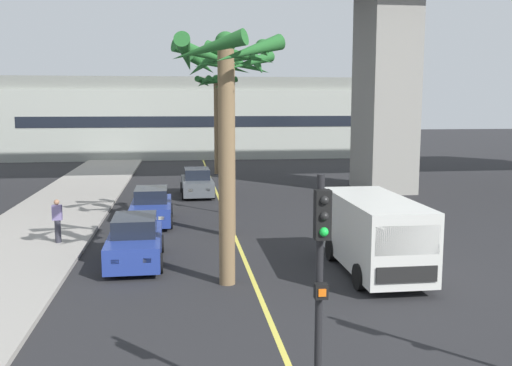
# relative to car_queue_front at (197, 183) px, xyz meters

# --- Properties ---
(lane_stripe_center) EXTENTS (0.14, 56.00, 0.01)m
(lane_stripe_center) POSITION_rel_car_queue_front_xyz_m (1.18, -6.87, -0.72)
(lane_stripe_center) COLOR #DBCC4C
(lane_stripe_center) RESTS_ON ground
(pier_building_backdrop) EXTENTS (36.93, 8.04, 7.73)m
(pier_building_backdrop) POSITION_rel_car_queue_front_xyz_m (1.18, 24.69, 3.09)
(pier_building_backdrop) COLOR #ADB2A8
(pier_building_backdrop) RESTS_ON ground
(car_queue_front) EXTENTS (1.91, 4.14, 1.56)m
(car_queue_front) POSITION_rel_car_queue_front_xyz_m (0.00, 0.00, 0.00)
(car_queue_front) COLOR #4C5156
(car_queue_front) RESTS_ON ground
(car_queue_second) EXTENTS (1.86, 4.12, 1.56)m
(car_queue_second) POSITION_rel_car_queue_front_xyz_m (-2.23, -7.41, 0.00)
(car_queue_second) COLOR navy
(car_queue_second) RESTS_ON ground
(car_queue_third) EXTENTS (1.89, 4.13, 1.56)m
(car_queue_third) POSITION_rel_car_queue_front_xyz_m (-2.46, -13.80, 0.00)
(car_queue_third) COLOR navy
(car_queue_third) RESTS_ON ground
(delivery_van) EXTENTS (2.17, 5.26, 2.36)m
(delivery_van) POSITION_rel_car_queue_front_xyz_m (5.03, -15.95, 0.57)
(delivery_van) COLOR silver
(delivery_van) RESTS_ON ground
(traffic_light_median_near) EXTENTS (0.24, 0.37, 4.20)m
(traffic_light_median_near) POSITION_rel_car_queue_front_xyz_m (1.19, -24.32, 1.99)
(traffic_light_median_near) COLOR black
(traffic_light_median_near) RESTS_ON ground
(traffic_light_median_far) EXTENTS (0.24, 0.37, 4.20)m
(traffic_light_median_far) POSITION_rel_car_queue_front_xyz_m (1.09, -5.47, 1.99)
(traffic_light_median_far) COLOR black
(traffic_light_median_far) RESTS_ON ground
(palm_tree_near_median) EXTENTS (3.54, 3.59, 7.38)m
(palm_tree_near_median) POSITION_rel_car_queue_front_xyz_m (1.02, -10.27, 5.08)
(palm_tree_near_median) COLOR brown
(palm_tree_near_median) RESTS_ON ground
(palm_tree_mid_median) EXTENTS (3.25, 3.32, 7.36)m
(palm_tree_mid_median) POSITION_rel_car_queue_front_xyz_m (1.81, 10.15, 5.17)
(palm_tree_mid_median) COLOR brown
(palm_tree_mid_median) RESTS_ON ground
(palm_tree_far_median) EXTENTS (3.25, 3.38, 7.25)m
(palm_tree_far_median) POSITION_rel_car_queue_front_xyz_m (0.39, -16.42, 4.82)
(palm_tree_far_median) COLOR brown
(palm_tree_far_median) RESTS_ON ground
(pedestrian_near_crosswalk) EXTENTS (0.34, 0.22, 1.62)m
(pedestrian_near_crosswalk) POSITION_rel_car_queue_front_xyz_m (-5.47, -11.19, 0.28)
(pedestrian_near_crosswalk) COLOR #2D2D38
(pedestrian_near_crosswalk) RESTS_ON sidewalk_left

